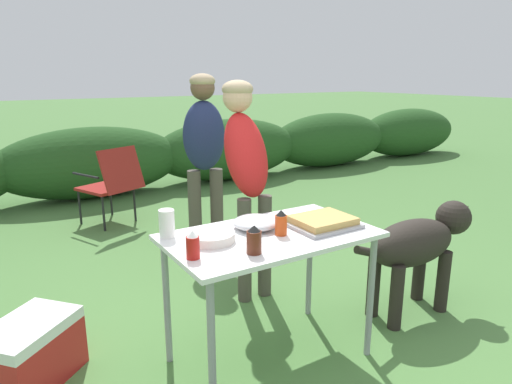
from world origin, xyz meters
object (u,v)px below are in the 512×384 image
Objects in this scene: ketchup_bottle at (193,245)px; standing_person_in_gray_fleece at (204,145)px; plate_stack at (211,237)px; food_tray at (323,222)px; hot_sauce_bottle at (281,223)px; cooler_box at (30,353)px; camp_chair_green_behind_table at (112,182)px; mixing_bowl at (256,222)px; paper_cup_stack at (167,224)px; standing_person_with_beanie at (246,161)px; folding_table at (270,247)px; bbq_sauce_bottle at (254,240)px; dog at (419,244)px.

standing_person_in_gray_fleece reaches higher than ketchup_bottle.
food_tray is at bearing -10.67° from plate_stack.
ketchup_bottle is (-0.52, -0.04, -0.00)m from hot_sauce_bottle.
cooler_box is (-1.47, 0.53, -0.60)m from food_tray.
food_tray is 0.42× the size of camp_chair_green_behind_table.
plate_stack is 1.11m from cooler_box.
paper_cup_stack is (-0.46, 0.12, 0.04)m from mixing_bowl.
mixing_bowl is at bearing 121.35° from cooler_box.
standing_person_in_gray_fleece is 1.36m from camp_chair_green_behind_table.
ketchup_bottle is 1.18m from standing_person_with_beanie.
food_tray is at bearing 2.42° from ketchup_bottle.
folding_table is 1.35m from cooler_box.
camp_chair_green_behind_table is (0.13, 3.02, -0.34)m from bbq_sauce_bottle.
folding_table is 0.51m from ketchup_bottle.
camp_chair_green_behind_table is at bearing 91.78° from folding_table.
plate_stack is 0.30m from mixing_bowl.
hot_sauce_bottle is at bearing -16.75° from plate_stack.
folding_table is 1.32× the size of camp_chair_green_behind_table.
camp_chair_green_behind_table is (-0.12, 2.88, -0.34)m from hot_sauce_bottle.
food_tray is 2.61× the size of hot_sauce_bottle.
hot_sauce_bottle is 0.24× the size of cooler_box.
hot_sauce_bottle is (0.35, -0.11, 0.04)m from plate_stack.
camp_chair_green_behind_table is (0.40, 2.93, -0.34)m from ketchup_bottle.
hot_sauce_bottle is 0.09× the size of standing_person_with_beanie.
bbq_sauce_bottle is 0.17× the size of camp_chair_green_behind_table.
dog is at bearing -45.65° from standing_person_with_beanie.
food_tray is 0.62× the size of cooler_box.
standing_person_in_gray_fleece reaches higher than folding_table.
bbq_sauce_bottle is at bearing -96.93° from standing_person_in_gray_fleece.
food_tray is 0.87m from dog.
plate_stack is 0.22× the size of dog.
plate_stack is 0.97m from standing_person_with_beanie.
ketchup_bottle is at bearing -90.68° from paper_cup_stack.
standing_person_with_beanie is 2.65× the size of cooler_box.
standing_person_with_beanie reaches higher than paper_cup_stack.
dog is at bearing -0.96° from food_tray.
standing_person_with_beanie is at bearing 34.02° from paper_cup_stack.
hot_sauce_bottle is at bearing -90.37° from dog.
paper_cup_stack is 0.96m from cooler_box.
standing_person_in_gray_fleece is at bearing -88.96° from camp_chair_green_behind_table.
hot_sauce_bottle is (-0.27, 0.01, 0.04)m from food_tray.
plate_stack reaches higher than dog.
standing_person_with_beanie is 1.27m from dog.
dog is at bearing -10.85° from paper_cup_stack.
ketchup_bottle reaches higher than plate_stack.
camp_chair_green_behind_table reaches higher than plate_stack.
standing_person_with_beanie reaches higher than plate_stack.
camp_chair_green_behind_table is (-0.07, 2.72, -0.31)m from mixing_bowl.
ketchup_bottle reaches higher than cooler_box.
hot_sauce_bottle is 2.90m from camp_chair_green_behind_table.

